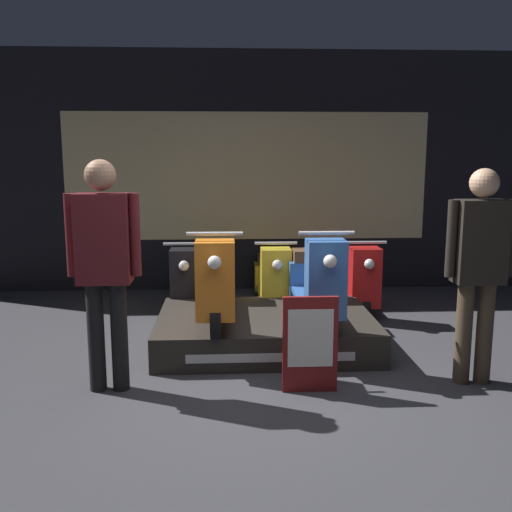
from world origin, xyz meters
TOP-DOWN VIEW (x-y plane):
  - ground_plane at (0.00, 0.00)m, footprint 30.00×30.00m
  - shop_wall_back at (0.00, 3.75)m, footprint 8.84×0.09m
  - display_platform at (0.09, 1.30)m, footprint 2.06×1.45m
  - scooter_display_left at (-0.38, 1.23)m, footprint 0.46×1.75m
  - scooter_display_right at (0.55, 1.23)m, footprint 0.46×1.75m
  - scooter_backrow_0 at (-0.73, 2.70)m, footprint 0.46×1.75m
  - scooter_backrow_1 at (0.26, 2.70)m, footprint 0.46×1.75m
  - scooter_backrow_2 at (1.25, 2.70)m, footprint 0.46×1.75m
  - person_left_browsing at (-1.21, 0.30)m, footprint 0.56×0.23m
  - person_right_browsing at (1.71, 0.30)m, footprint 0.54×0.23m
  - price_sign_board at (0.36, 0.18)m, footprint 0.43×0.04m

SIDE VIEW (x-z plane):
  - ground_plane at x=0.00m, z-range 0.00..0.00m
  - display_platform at x=0.09m, z-range 0.00..0.31m
  - scooter_backrow_0 at x=-0.73m, z-range -0.11..0.79m
  - scooter_backrow_1 at x=0.26m, z-range -0.11..0.79m
  - scooter_backrow_2 at x=1.25m, z-range -0.11..0.79m
  - price_sign_board at x=0.36m, z-range 0.00..0.77m
  - scooter_display_left at x=-0.38m, z-range 0.19..1.10m
  - scooter_display_right at x=0.55m, z-range 0.19..1.10m
  - person_right_browsing at x=1.71m, z-range 0.14..1.87m
  - person_left_browsing at x=-1.21m, z-range 0.16..1.96m
  - shop_wall_back at x=0.00m, z-range 0.00..3.20m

